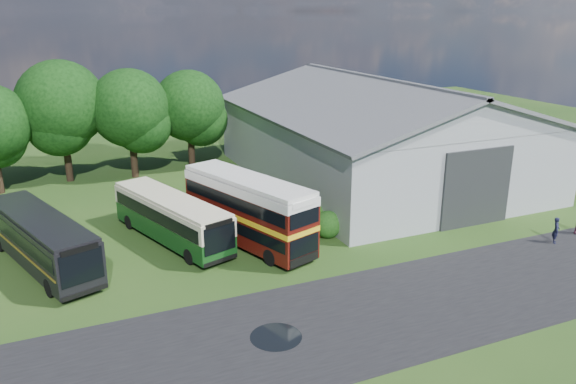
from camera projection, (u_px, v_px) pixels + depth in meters
name	position (u px, v px, depth m)	size (l,w,h in m)	color
ground	(281.00, 298.00, 26.74)	(120.00, 120.00, 0.00)	#1C3B12
asphalt_road	(368.00, 315.00, 25.27)	(60.00, 8.00, 0.02)	black
puddle	(276.00, 337.00, 23.55)	(2.20, 2.20, 0.01)	black
storage_shed	(375.00, 127.00, 45.12)	(18.80, 24.80, 8.15)	gray
tree_mid	(61.00, 104.00, 43.42)	(6.80, 6.80, 9.60)	black
tree_right_a	(130.00, 108.00, 44.60)	(6.26, 6.26, 8.83)	black
tree_right_b	(189.00, 106.00, 47.28)	(5.98, 5.98, 8.45)	black
shrub_front	(327.00, 236.00, 34.11)	(1.70, 1.70, 1.70)	#194714
shrub_mid	(313.00, 225.00, 35.85)	(1.60, 1.60, 1.60)	#194714
shrub_back	(300.00, 215.00, 37.60)	(1.80, 1.80, 1.80)	#194714
bus_green_single	(171.00, 218.00, 33.03)	(5.27, 10.13, 2.73)	black
bus_maroon_double	(248.00, 211.00, 32.49)	(5.35, 9.67, 4.04)	black
bus_dark_single	(41.00, 240.00, 29.68)	(5.67, 10.59, 2.86)	black
visitor_a	(556.00, 230.00, 32.91)	(0.57, 0.38, 1.58)	black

